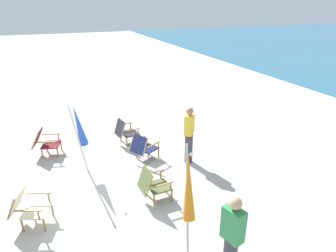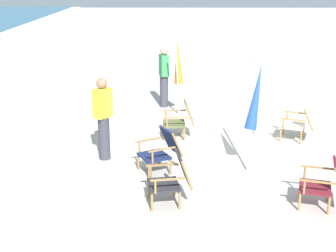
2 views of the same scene
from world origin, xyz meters
The scene contains 10 objects.
ground_plane centered at (0.00, 0.00, 0.00)m, with size 80.00×80.00×0.00m, color #B2AAA0.
beach_chair_front_left centered at (0.60, 1.07, 0.43)m, with size 0.62×0.71×0.81m.
beach_chair_far_center centered at (-2.66, -1.14, 0.43)m, with size 0.75×0.87×0.79m.
beach_chair_front_right centered at (-2.53, 1.24, 0.43)m, with size 0.68×0.76×0.82m.
beach_chair_back_right centered at (-1.26, 1.44, 0.43)m, with size 0.84×0.90×0.80m.
beach_chair_mid_center centered at (0.41, -1.53, 0.43)m, with size 0.79×0.88×0.80m.
umbrella_furled_orange centered at (2.29, 1.12, 1.37)m, with size 0.50×0.32×2.10m.
umbrella_furled_blue centered at (-1.15, -0.24, 1.36)m, with size 0.52×0.48×2.08m.
person_near_chairs centered at (-0.69, 2.59, 0.84)m, with size 0.39×0.38×1.63m.
person_by_waterline centered at (3.09, 1.48, 0.84)m, with size 0.38×0.28×1.63m.
Camera 2 is at (-9.27, 1.26, 3.52)m, focal length 50.00 mm.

